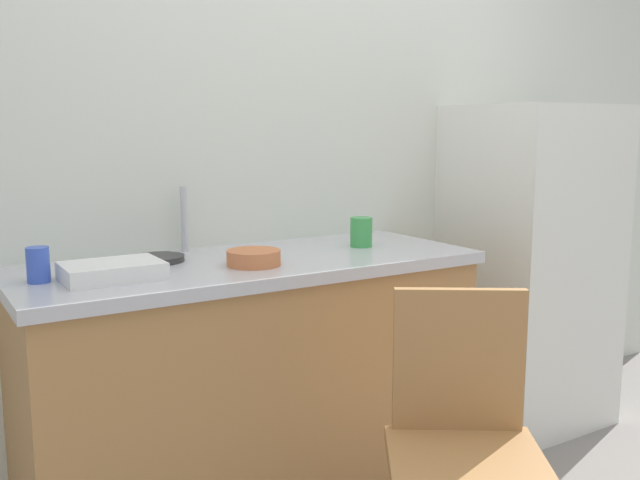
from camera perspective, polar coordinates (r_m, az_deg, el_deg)
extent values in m
cube|color=silver|center=(2.78, -3.14, 7.88)|extent=(4.80, 0.10, 2.52)
cube|color=#A87542|center=(2.49, -5.62, -12.04)|extent=(1.52, 0.60, 0.84)
cube|color=#B7B7BC|center=(2.37, -5.79, -2.01)|extent=(1.56, 0.64, 0.04)
cylinder|color=#B7B7BC|center=(2.52, -11.07, 1.69)|extent=(0.02, 0.02, 0.23)
cube|color=silver|center=(3.26, 16.74, -2.08)|extent=(0.63, 0.57, 1.42)
cube|color=#A87542|center=(1.90, 11.98, -17.66)|extent=(0.55, 0.55, 0.04)
cube|color=#A87542|center=(1.99, 11.27, -9.57)|extent=(0.32, 0.22, 0.40)
cube|color=white|center=(2.12, -16.66, -2.42)|extent=(0.28, 0.20, 0.05)
cylinder|color=#C67042|center=(2.25, -5.45, -1.46)|extent=(0.17, 0.17, 0.05)
cylinder|color=#2D2D2D|center=(2.36, -13.08, -1.49)|extent=(0.17, 0.17, 0.02)
cylinder|color=blue|center=(2.14, -22.08, -1.90)|extent=(0.06, 0.06, 0.10)
cylinder|color=green|center=(2.59, 3.39, 0.65)|extent=(0.08, 0.08, 0.11)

